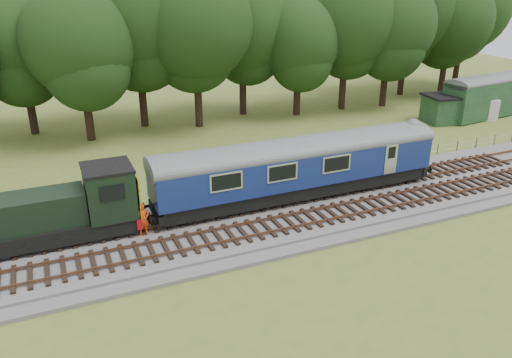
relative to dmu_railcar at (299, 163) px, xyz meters
name	(u,v)px	position (x,y,z in m)	size (l,w,h in m)	color
ground	(308,211)	(-0.02, -1.40, -2.61)	(120.00, 120.00, 0.00)	#506826
ballast	(308,208)	(-0.02, -1.40, -2.43)	(70.00, 7.00, 0.35)	#4C4C4F
track_north	(297,196)	(-0.02, 0.00, -2.19)	(67.20, 2.40, 0.21)	black
track_south	(322,215)	(-0.02, -3.00, -2.19)	(67.20, 2.40, 0.21)	black
fence	(276,184)	(-0.02, 3.10, -2.61)	(64.00, 0.12, 1.00)	#6B6054
tree_line	(198,120)	(-0.02, 20.60, -2.61)	(70.00, 8.00, 18.00)	black
dmu_railcar	(299,163)	(0.00, 0.00, 0.00)	(18.05, 2.86, 3.88)	black
shunter_loco	(56,213)	(-13.93, 0.00, -0.63)	(8.92, 2.60, 3.38)	black
worker	(143,219)	(-9.80, -1.12, -1.34)	(0.66, 0.44, 1.82)	#E33F0B
parked_coach	(506,91)	(29.63, 10.86, -0.32)	(16.16, 4.67, 4.07)	#183521
shed	(442,109)	(21.19, 10.60, -1.25)	(3.73, 3.73, 2.66)	#183521
caravan	(473,109)	(24.97, 10.36, -1.59)	(4.16, 2.03, 2.03)	beige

